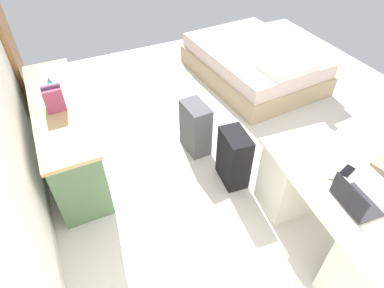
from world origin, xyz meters
The scene contains 12 objects.
ground_plane centered at (0.00, 0.00, 0.00)m, with size 5.87×5.87×0.00m, color beige.
door_wooden centered at (1.89, 1.99, 1.02)m, with size 0.88×0.05×2.04m, color #936038.
desk centered at (-1.35, -0.08, 0.38)m, with size 1.49×0.79×0.73m.
credenza centered at (0.61, 1.69, 0.38)m, with size 1.80×0.48×0.76m.
bed centered at (1.26, -1.05, 0.24)m, with size 1.98×1.52×0.58m.
suitcase_black centered at (-0.36, 0.25, 0.30)m, with size 0.36×0.22×0.59m, color black.
suitcase_spare_grey centered at (0.23, 0.39, 0.30)m, with size 0.36×0.22×0.59m, color #4C4C51.
laptop centered at (-1.47, 0.00, 0.78)m, with size 0.33×0.25×0.21m.
computer_mouse centered at (-1.22, -0.07, 0.74)m, with size 0.06×0.10×0.03m, color white.
cell_phone_by_mouse centered at (-1.22, -0.22, 0.73)m, with size 0.07×0.14×0.01m, color black.
book_row centered at (0.55, 1.69, 0.87)m, with size 0.20×0.17×0.24m.
figurine_small centered at (0.95, 1.69, 0.82)m, with size 0.08×0.08×0.11m, color #4C7FBF.
Camera 1 is at (-2.29, 1.61, 2.58)m, focal length 30.76 mm.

